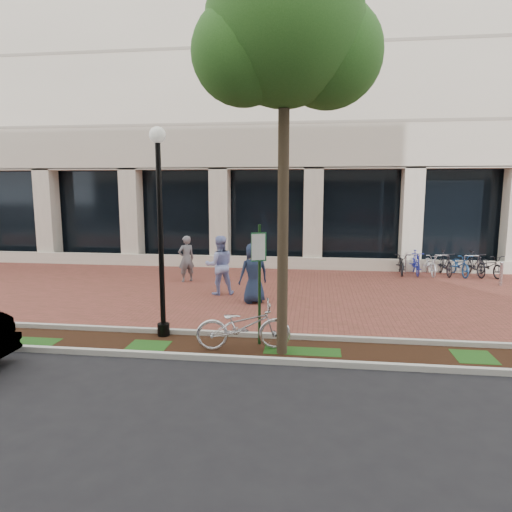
# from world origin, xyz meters

# --- Properties ---
(ground) EXTENTS (120.00, 120.00, 0.00)m
(ground) POSITION_xyz_m (0.00, 0.00, 0.00)
(ground) COLOR black
(ground) RESTS_ON ground
(brick_plaza) EXTENTS (40.00, 9.00, 0.01)m
(brick_plaza) POSITION_xyz_m (0.00, 0.00, 0.01)
(brick_plaza) COLOR brown
(brick_plaza) RESTS_ON ground
(planting_strip) EXTENTS (40.00, 1.50, 0.01)m
(planting_strip) POSITION_xyz_m (0.00, -5.25, 0.01)
(planting_strip) COLOR black
(planting_strip) RESTS_ON ground
(curb_plaza_side) EXTENTS (40.00, 0.12, 0.12)m
(curb_plaza_side) POSITION_xyz_m (0.00, -4.50, 0.06)
(curb_plaza_side) COLOR beige
(curb_plaza_side) RESTS_ON ground
(curb_street_side) EXTENTS (40.00, 0.12, 0.12)m
(curb_street_side) POSITION_xyz_m (0.00, -6.00, 0.06)
(curb_street_side) COLOR beige
(curb_street_side) RESTS_ON ground
(near_office_building) EXTENTS (40.00, 12.12, 16.00)m
(near_office_building) POSITION_xyz_m (0.00, 10.47, 10.05)
(near_office_building) COLOR beige
(near_office_building) RESTS_ON ground
(parking_sign) EXTENTS (0.34, 0.07, 2.65)m
(parking_sign) POSITION_xyz_m (0.94, -4.96, 1.67)
(parking_sign) COLOR #163D18
(parking_sign) RESTS_ON ground
(lamppost) EXTENTS (0.36, 0.36, 4.73)m
(lamppost) POSITION_xyz_m (-1.34, -4.66, 2.66)
(lamppost) COLOR black
(lamppost) RESTS_ON ground
(street_tree) EXTENTS (3.60, 3.00, 7.92)m
(street_tree) POSITION_xyz_m (1.51, -5.40, 6.22)
(street_tree) COLOR #493C2A
(street_tree) RESTS_ON ground
(locked_bicycle) EXTENTS (2.10, 1.08, 1.05)m
(locked_bicycle) POSITION_xyz_m (0.64, -5.30, 0.53)
(locked_bicycle) COLOR silver
(locked_bicycle) RESTS_ON ground
(pedestrian_left) EXTENTS (0.73, 0.70, 1.69)m
(pedestrian_left) POSITION_xyz_m (-2.52, 1.38, 0.84)
(pedestrian_left) COLOR slate
(pedestrian_left) RESTS_ON ground
(pedestrian_mid) EXTENTS (1.10, 0.98, 1.90)m
(pedestrian_mid) POSITION_xyz_m (-0.91, -0.40, 0.95)
(pedestrian_mid) COLOR #97A6E2
(pedestrian_mid) RESTS_ON ground
(pedestrian_right) EXTENTS (1.05, 0.93, 1.80)m
(pedestrian_right) POSITION_xyz_m (0.32, -1.35, 0.90)
(pedestrian_right) COLOR #1B2844
(pedestrian_right) RESTS_ON ground
(bollard) EXTENTS (0.12, 0.12, 0.86)m
(bollard) POSITION_xyz_m (8.58, 2.14, 0.44)
(bollard) COLOR #AEAEB3
(bollard) RESTS_ON ground
(bike_rack_cluster) EXTENTS (4.12, 1.73, 0.96)m
(bike_rack_cluster) POSITION_xyz_m (7.15, 3.83, 0.45)
(bike_rack_cluster) COLOR black
(bike_rack_cluster) RESTS_ON ground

